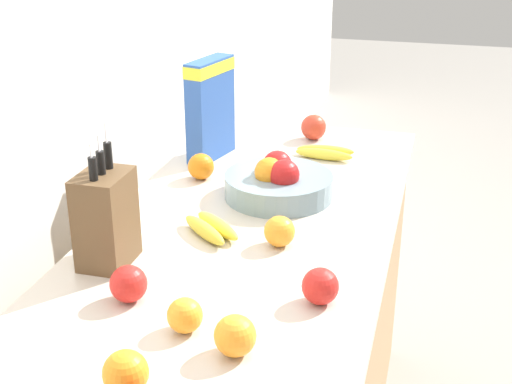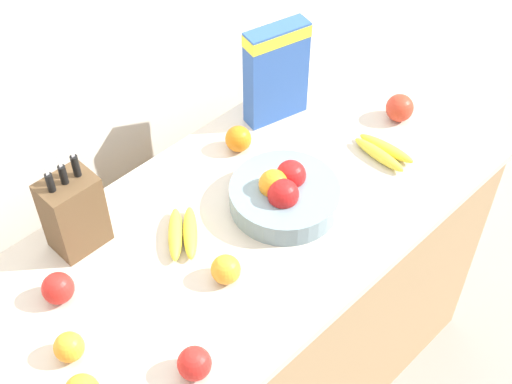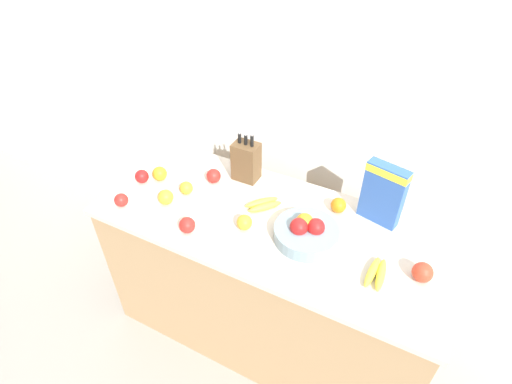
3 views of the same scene
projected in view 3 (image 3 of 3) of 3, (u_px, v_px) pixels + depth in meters
ground_plane at (267, 326)px, 2.45m from camera, size 14.00×14.00×0.00m
wall_back at (321, 92)px, 2.02m from camera, size 9.00×0.06×2.60m
counter at (268, 280)px, 2.17m from camera, size 1.68×0.71×0.89m
knife_block at (246, 161)px, 2.08m from camera, size 0.13×0.10×0.31m
cereal_box at (384, 192)px, 1.79m from camera, size 0.20×0.10×0.30m
fruit_bowl at (306, 232)px, 1.77m from camera, size 0.29×0.29×0.12m
banana_bunch_left at (376, 273)px, 1.62m from camera, size 0.08×0.18×0.03m
banana_bunch_right at (263, 204)px, 1.95m from camera, size 0.17×0.18×0.04m
apple_middle at (142, 176)px, 2.10m from camera, size 0.07×0.07×0.07m
apple_by_knife_block at (121, 200)px, 1.95m from camera, size 0.07×0.07×0.07m
apple_rear at (187, 225)px, 1.81m from camera, size 0.08×0.08×0.08m
apple_front at (214, 176)px, 2.10m from camera, size 0.08×0.08×0.08m
apple_near_bananas at (423, 272)px, 1.59m from camera, size 0.08×0.08×0.08m
orange_near_bowl at (338, 205)px, 1.92m from camera, size 0.08×0.08×0.08m
orange_front_right at (186, 188)px, 2.03m from camera, size 0.07×0.07×0.07m
orange_front_center at (244, 222)px, 1.83m from camera, size 0.07×0.07×0.07m
orange_mid_left at (166, 197)px, 1.96m from camera, size 0.08×0.08×0.08m
orange_back_center at (160, 174)px, 2.11m from camera, size 0.08×0.08×0.08m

